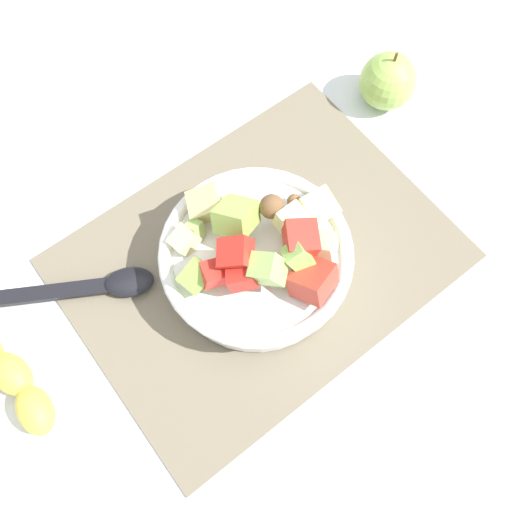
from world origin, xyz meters
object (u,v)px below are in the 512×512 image
Objects in this scene: serving_spoon at (95,286)px; whole_apple at (388,81)px; salad_bowl at (257,256)px; banana_whole at (9,377)px.

serving_spoon is 0.44m from whole_apple.
whole_apple is at bearing 18.14° from salad_bowl.
banana_whole is at bearing -164.45° from serving_spoon.
banana_whole is (-0.57, -0.03, -0.02)m from whole_apple.
serving_spoon is at bearing -180.00° from whole_apple.
whole_apple is (0.28, 0.09, -0.01)m from salad_bowl.
banana_whole reaches higher than serving_spoon.
whole_apple is at bearing 3.48° from banana_whole.
serving_spoon is 1.23× the size of banana_whole.
salad_bowl is 1.13× the size of serving_spoon.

